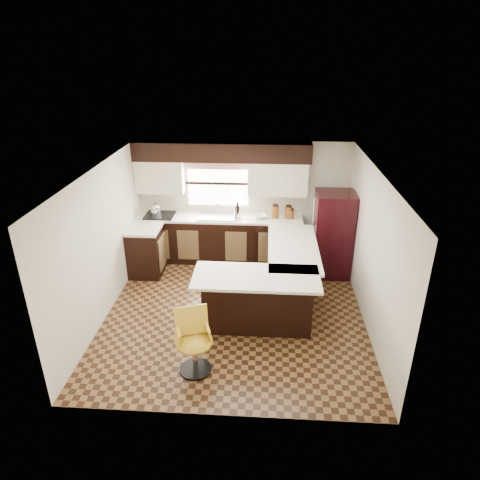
# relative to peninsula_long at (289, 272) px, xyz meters

# --- Properties ---
(floor) EXTENTS (4.40, 4.40, 0.00)m
(floor) POSITION_rel_peninsula_long_xyz_m (-0.90, -0.62, -0.45)
(floor) COLOR #49301A
(floor) RESTS_ON ground
(ceiling) EXTENTS (4.40, 4.40, 0.00)m
(ceiling) POSITION_rel_peninsula_long_xyz_m (-0.90, -0.62, 1.95)
(ceiling) COLOR silver
(ceiling) RESTS_ON wall_back
(wall_back) EXTENTS (4.40, 0.00, 4.40)m
(wall_back) POSITION_rel_peninsula_long_xyz_m (-0.90, 1.58, 0.75)
(wall_back) COLOR beige
(wall_back) RESTS_ON floor
(wall_front) EXTENTS (4.40, 0.00, 4.40)m
(wall_front) POSITION_rel_peninsula_long_xyz_m (-0.90, -2.83, 0.75)
(wall_front) COLOR beige
(wall_front) RESTS_ON floor
(wall_left) EXTENTS (0.00, 4.40, 4.40)m
(wall_left) POSITION_rel_peninsula_long_xyz_m (-3.00, -0.62, 0.75)
(wall_left) COLOR beige
(wall_left) RESTS_ON floor
(wall_right) EXTENTS (0.00, 4.40, 4.40)m
(wall_right) POSITION_rel_peninsula_long_xyz_m (1.20, -0.62, 0.75)
(wall_right) COLOR beige
(wall_right) RESTS_ON floor
(base_cab_back) EXTENTS (3.30, 0.60, 0.90)m
(base_cab_back) POSITION_rel_peninsula_long_xyz_m (-1.35, 1.28, 0.00)
(base_cab_back) COLOR black
(base_cab_back) RESTS_ON floor
(base_cab_left) EXTENTS (0.60, 0.70, 0.90)m
(base_cab_left) POSITION_rel_peninsula_long_xyz_m (-2.70, 0.62, 0.00)
(base_cab_left) COLOR black
(base_cab_left) RESTS_ON floor
(counter_back) EXTENTS (3.30, 0.60, 0.04)m
(counter_back) POSITION_rel_peninsula_long_xyz_m (-1.35, 1.28, 0.47)
(counter_back) COLOR silver
(counter_back) RESTS_ON base_cab_back
(counter_left) EXTENTS (0.60, 0.70, 0.04)m
(counter_left) POSITION_rel_peninsula_long_xyz_m (-2.70, 0.62, 0.47)
(counter_left) COLOR silver
(counter_left) RESTS_ON base_cab_left
(soffit) EXTENTS (3.40, 0.35, 0.36)m
(soffit) POSITION_rel_peninsula_long_xyz_m (-1.30, 1.40, 1.77)
(soffit) COLOR black
(soffit) RESTS_ON wall_back
(upper_cab_left) EXTENTS (0.94, 0.35, 0.64)m
(upper_cab_left) POSITION_rel_peninsula_long_xyz_m (-2.52, 1.40, 1.27)
(upper_cab_left) COLOR beige
(upper_cab_left) RESTS_ON wall_back
(upper_cab_right) EXTENTS (1.14, 0.35, 0.64)m
(upper_cab_right) POSITION_rel_peninsula_long_xyz_m (-0.22, 1.40, 1.27)
(upper_cab_right) COLOR beige
(upper_cab_right) RESTS_ON wall_back
(window_pane) EXTENTS (1.20, 0.02, 0.90)m
(window_pane) POSITION_rel_peninsula_long_xyz_m (-1.40, 1.56, 1.10)
(window_pane) COLOR white
(window_pane) RESTS_ON wall_back
(valance) EXTENTS (1.30, 0.06, 0.18)m
(valance) POSITION_rel_peninsula_long_xyz_m (-1.40, 1.52, 1.49)
(valance) COLOR #D19B93
(valance) RESTS_ON wall_back
(sink) EXTENTS (0.75, 0.45, 0.03)m
(sink) POSITION_rel_peninsula_long_xyz_m (-1.40, 1.25, 0.51)
(sink) COLOR #B2B2B7
(sink) RESTS_ON counter_back
(dishwasher) EXTENTS (0.58, 0.03, 0.78)m
(dishwasher) POSITION_rel_peninsula_long_xyz_m (-0.35, 0.99, -0.02)
(dishwasher) COLOR black
(dishwasher) RESTS_ON floor
(cooktop) EXTENTS (0.58, 0.50, 0.02)m
(cooktop) POSITION_rel_peninsula_long_xyz_m (-2.55, 1.25, 0.51)
(cooktop) COLOR black
(cooktop) RESTS_ON counter_back
(peninsula_long) EXTENTS (0.60, 1.95, 0.90)m
(peninsula_long) POSITION_rel_peninsula_long_xyz_m (0.00, 0.00, 0.00)
(peninsula_long) COLOR black
(peninsula_long) RESTS_ON floor
(peninsula_return) EXTENTS (1.65, 0.60, 0.90)m
(peninsula_return) POSITION_rel_peninsula_long_xyz_m (-0.53, -0.97, 0.00)
(peninsula_return) COLOR black
(peninsula_return) RESTS_ON floor
(counter_pen_long) EXTENTS (0.84, 1.95, 0.04)m
(counter_pen_long) POSITION_rel_peninsula_long_xyz_m (0.05, 0.00, 0.47)
(counter_pen_long) COLOR silver
(counter_pen_long) RESTS_ON peninsula_long
(counter_pen_return) EXTENTS (1.89, 0.84, 0.04)m
(counter_pen_return) POSITION_rel_peninsula_long_xyz_m (-0.55, -1.06, 0.47)
(counter_pen_return) COLOR silver
(counter_pen_return) RESTS_ON peninsula_return
(refrigerator) EXTENTS (0.70, 0.67, 1.63)m
(refrigerator) POSITION_rel_peninsula_long_xyz_m (0.83, 0.84, 0.37)
(refrigerator) COLOR black
(refrigerator) RESTS_ON floor
(bar_chair) EXTENTS (0.60, 0.60, 0.90)m
(bar_chair) POSITION_rel_peninsula_long_xyz_m (-1.33, -2.06, 0.00)
(bar_chair) COLOR gold
(bar_chair) RESTS_ON floor
(kettle) EXTENTS (0.19, 0.19, 0.25)m
(kettle) POSITION_rel_peninsula_long_xyz_m (-2.62, 1.26, 0.65)
(kettle) COLOR silver
(kettle) RESTS_ON cooktop
(percolator) EXTENTS (0.15, 0.15, 0.28)m
(percolator) POSITION_rel_peninsula_long_xyz_m (-0.99, 1.28, 0.63)
(percolator) COLOR silver
(percolator) RESTS_ON counter_back
(mixing_bowl) EXTENTS (0.31, 0.31, 0.06)m
(mixing_bowl) POSITION_rel_peninsula_long_xyz_m (-0.55, 1.28, 0.53)
(mixing_bowl) COLOR white
(mixing_bowl) RESTS_ON counter_back
(canister_large) EXTENTS (0.14, 0.14, 0.25)m
(canister_large) POSITION_rel_peninsula_long_xyz_m (-0.25, 1.30, 0.62)
(canister_large) COLOR brown
(canister_large) RESTS_ON counter_back
(canister_med) EXTENTS (0.14, 0.14, 0.24)m
(canister_med) POSITION_rel_peninsula_long_xyz_m (0.01, 1.30, 0.61)
(canister_med) COLOR brown
(canister_med) RESTS_ON counter_back
(canister_small) EXTENTS (0.13, 0.13, 0.17)m
(canister_small) POSITION_rel_peninsula_long_xyz_m (0.06, 1.30, 0.58)
(canister_small) COLOR brown
(canister_small) RESTS_ON counter_back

